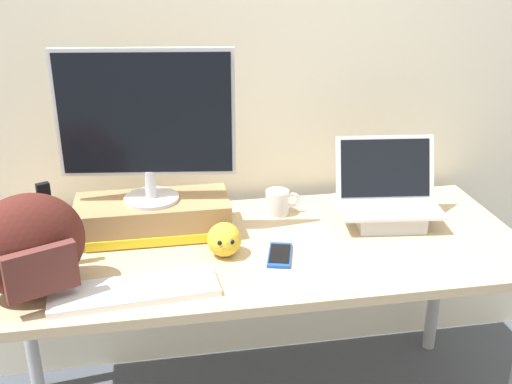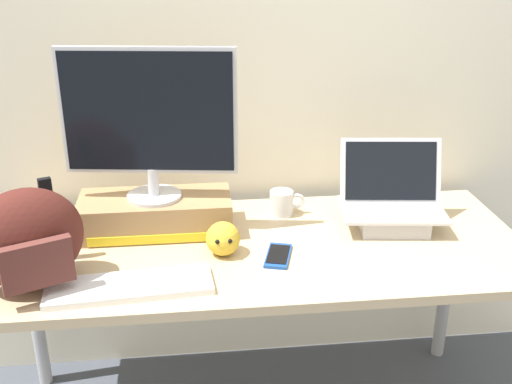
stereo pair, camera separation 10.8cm
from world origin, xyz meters
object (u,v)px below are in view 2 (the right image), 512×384
at_px(desktop_monitor, 149,120).
at_px(cell_phone, 278,256).
at_px(toner_box_yellow, 156,214).
at_px(open_laptop, 391,209).
at_px(coffee_mug, 282,203).
at_px(messenger_backpack, 27,239).
at_px(external_keyboard, 130,286).
at_px(plush_toy, 223,239).

relative_size(desktop_monitor, cell_phone, 3.33).
bearing_deg(toner_box_yellow, open_laptop, -3.58).
bearing_deg(toner_box_yellow, coffee_mug, 10.23).
xyz_separation_m(toner_box_yellow, messenger_backpack, (-0.33, -0.31, 0.08)).
relative_size(toner_box_yellow, external_keyboard, 1.06).
distance_m(open_laptop, plush_toy, 0.59).
relative_size(external_keyboard, coffee_mug, 3.77).
height_order(desktop_monitor, plush_toy, desktop_monitor).
xyz_separation_m(desktop_monitor, messenger_backpack, (-0.33, -0.31, -0.24)).
xyz_separation_m(desktop_monitor, coffee_mug, (0.44, 0.08, -0.34)).
height_order(external_keyboard, plush_toy, plush_toy).
relative_size(desktop_monitor, open_laptop, 1.50).
height_order(toner_box_yellow, open_laptop, open_laptop).
height_order(open_laptop, plush_toy, open_laptop).
bearing_deg(toner_box_yellow, cell_phone, -31.51).
height_order(external_keyboard, cell_phone, external_keyboard).
bearing_deg(cell_phone, messenger_backpack, -158.44).
xyz_separation_m(open_laptop, cell_phone, (-0.41, -0.18, -0.05)).
relative_size(coffee_mug, cell_phone, 0.75).
bearing_deg(open_laptop, desktop_monitor, -176.81).
height_order(toner_box_yellow, coffee_mug, toner_box_yellow).
xyz_separation_m(coffee_mug, plush_toy, (-0.22, -0.27, 0.01)).
relative_size(toner_box_yellow, messenger_backpack, 1.38).
xyz_separation_m(open_laptop, messenger_backpack, (-1.12, -0.26, 0.08)).
height_order(toner_box_yellow, plush_toy, toner_box_yellow).
relative_size(desktop_monitor, messenger_backpack, 1.52).
distance_m(desktop_monitor, open_laptop, 0.85).
distance_m(toner_box_yellow, external_keyboard, 0.38).
distance_m(toner_box_yellow, messenger_backpack, 0.46).
bearing_deg(coffee_mug, desktop_monitor, -169.62).
distance_m(external_keyboard, messenger_backpack, 0.31).
bearing_deg(desktop_monitor, messenger_backpack, -129.21).
distance_m(desktop_monitor, coffee_mug, 0.56).
bearing_deg(external_keyboard, coffee_mug, 37.46).
height_order(open_laptop, external_keyboard, open_laptop).
xyz_separation_m(external_keyboard, messenger_backpack, (-0.27, 0.06, 0.13)).
bearing_deg(open_laptop, messenger_backpack, -160.29).
height_order(desktop_monitor, coffee_mug, desktop_monitor).
bearing_deg(desktop_monitor, external_keyboard, -91.25).
height_order(coffee_mug, plush_toy, plush_toy).
xyz_separation_m(messenger_backpack, coffee_mug, (0.77, 0.39, -0.10)).
relative_size(open_laptop, coffee_mug, 2.93).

